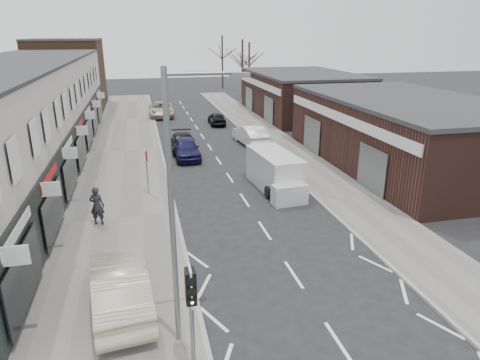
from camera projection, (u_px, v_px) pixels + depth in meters
ground at (314, 305)px, 14.74m from camera, size 160.00×160.00×0.00m
pavement_left at (125, 151)px, 33.50m from camera, size 5.50×64.00×0.12m
pavement_right at (277, 142)px, 36.20m from camera, size 3.50×64.00×0.12m
shop_terrace_left at (15, 117)px, 28.60m from camera, size 8.00×41.00×7.10m
brick_block_far at (68, 75)px, 51.92m from camera, size 8.00×10.00×8.00m
right_unit_near at (406, 134)px, 29.58m from camera, size 10.00×18.00×4.50m
right_unit_far at (302, 95)px, 47.98m from camera, size 10.00×16.00×4.50m
tree_far_a at (242, 98)px, 60.84m from camera, size 3.60×3.60×8.00m
tree_far_b at (249, 92)px, 66.90m from camera, size 3.60×3.60×7.50m
tree_far_c at (223, 88)px, 71.78m from camera, size 3.60×3.60×8.50m
traffic_light at (191, 295)px, 11.14m from camera, size 0.28×0.60×3.10m
street_lamp at (178, 200)px, 11.51m from camera, size 2.23×0.22×8.00m
warning_sign at (147, 158)px, 23.94m from camera, size 0.12×0.80×2.70m
white_van at (275, 172)px, 25.37m from camera, size 2.36×5.70×2.16m
sedan_on_pavement at (120, 286)px, 14.12m from camera, size 2.30×5.20×1.66m
pedestrian at (97, 206)px, 20.35m from camera, size 0.79×0.62×1.90m
parked_car_left_a at (186, 148)px, 31.68m from camera, size 1.86×4.51×1.53m
parked_car_left_b at (183, 143)px, 33.71m from camera, size 2.06×4.65×1.33m
parked_car_left_c at (161, 109)px, 47.53m from camera, size 2.77×5.75×1.58m
parked_car_right_a at (250, 135)px, 35.70m from camera, size 2.15×4.98×1.59m
parked_car_right_b at (217, 118)px, 43.30m from camera, size 1.61×3.79×1.28m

